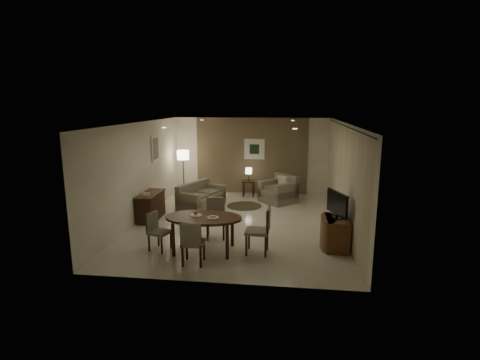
# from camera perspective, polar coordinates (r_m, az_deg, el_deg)

# --- Properties ---
(room_shell) EXTENTS (5.50, 7.00, 2.70)m
(room_shell) POSITION_cam_1_polar(r_m,az_deg,el_deg) (10.33, 0.14, 1.31)
(room_shell) COLOR beige
(room_shell) RESTS_ON ground
(taupe_accent) EXTENTS (3.96, 0.03, 2.70)m
(taupe_accent) POSITION_cam_1_polar(r_m,az_deg,el_deg) (13.36, 1.78, 3.69)
(taupe_accent) COLOR brown
(taupe_accent) RESTS_ON wall_back
(curtain_wall) EXTENTS (0.08, 6.70, 2.58)m
(curtain_wall) POSITION_cam_1_polar(r_m,az_deg,el_deg) (9.97, 15.32, 0.33)
(curtain_wall) COLOR beige
(curtain_wall) RESTS_ON wall_right
(curtain_rod) EXTENTS (0.03, 6.80, 0.03)m
(curtain_rod) POSITION_cam_1_polar(r_m,az_deg,el_deg) (9.80, 15.74, 7.92)
(curtain_rod) COLOR black
(curtain_rod) RESTS_ON wall_right
(art_back_frame) EXTENTS (0.72, 0.03, 0.72)m
(art_back_frame) POSITION_cam_1_polar(r_m,az_deg,el_deg) (13.29, 2.20, 4.73)
(art_back_frame) COLOR silver
(art_back_frame) RESTS_ON wall_back
(art_back_canvas) EXTENTS (0.34, 0.01, 0.34)m
(art_back_canvas) POSITION_cam_1_polar(r_m,az_deg,el_deg) (13.28, 2.20, 4.72)
(art_back_canvas) COLOR black
(art_back_canvas) RESTS_ON wall_back
(art_left_frame) EXTENTS (0.03, 0.60, 0.80)m
(art_left_frame) POSITION_cam_1_polar(r_m,az_deg,el_deg) (11.66, -12.79, 4.70)
(art_left_frame) COLOR silver
(art_left_frame) RESTS_ON wall_left
(art_left_canvas) EXTENTS (0.01, 0.46, 0.64)m
(art_left_canvas) POSITION_cam_1_polar(r_m,az_deg,el_deg) (11.66, -12.72, 4.70)
(art_left_canvas) COLOR gray
(art_left_canvas) RESTS_ON wall_left
(downlight_nl) EXTENTS (0.10, 0.10, 0.01)m
(downlight_nl) POSITION_cam_1_polar(r_m,az_deg,el_deg) (8.33, -11.46, 7.83)
(downlight_nl) COLOR white
(downlight_nl) RESTS_ON ceiling
(downlight_nr) EXTENTS (0.10, 0.10, 0.01)m
(downlight_nr) POSITION_cam_1_polar(r_m,az_deg,el_deg) (7.90, 8.35, 7.74)
(downlight_nr) COLOR white
(downlight_nr) RESTS_ON ceiling
(downlight_fl) EXTENTS (0.10, 0.10, 0.01)m
(downlight_fl) POSITION_cam_1_polar(r_m,az_deg,el_deg) (11.80, -5.85, 9.08)
(downlight_fl) COLOR white
(downlight_fl) RESTS_ON ceiling
(downlight_fr) EXTENTS (0.10, 0.10, 0.01)m
(downlight_fr) POSITION_cam_1_polar(r_m,az_deg,el_deg) (11.49, 8.05, 8.96)
(downlight_fr) COLOR white
(downlight_fr) RESTS_ON ceiling
(console_desk) EXTENTS (0.48, 1.20, 0.75)m
(console_desk) POSITION_cam_1_polar(r_m,az_deg,el_deg) (10.76, -13.44, -3.92)
(console_desk) COLOR #4F2C19
(console_desk) RESTS_ON floor
(telephone) EXTENTS (0.20, 0.14, 0.09)m
(telephone) POSITION_cam_1_polar(r_m,az_deg,el_deg) (10.39, -14.13, -2.10)
(telephone) COLOR white
(telephone) RESTS_ON console_desk
(tv_cabinet) EXTENTS (0.48, 0.90, 0.70)m
(tv_cabinet) POSITION_cam_1_polar(r_m,az_deg,el_deg) (8.74, 14.49, -7.81)
(tv_cabinet) COLOR brown
(tv_cabinet) RESTS_ON floor
(flat_tv) EXTENTS (0.36, 0.85, 0.60)m
(flat_tv) POSITION_cam_1_polar(r_m,az_deg,el_deg) (8.55, 14.58, -3.56)
(flat_tv) COLOR black
(flat_tv) RESTS_ON tv_cabinet
(dining_table) EXTENTS (1.68, 1.05, 0.79)m
(dining_table) POSITION_cam_1_polar(r_m,az_deg,el_deg) (8.32, -5.54, -8.18)
(dining_table) COLOR #4F2C19
(dining_table) RESTS_ON floor
(chair_near) EXTENTS (0.46, 0.46, 0.91)m
(chair_near) POSITION_cam_1_polar(r_m,az_deg,el_deg) (7.70, -7.14, -9.38)
(chair_near) COLOR gray
(chair_near) RESTS_ON floor
(chair_far) EXTENTS (0.53, 0.53, 0.95)m
(chair_far) POSITION_cam_1_polar(r_m,az_deg,el_deg) (9.04, -3.73, -5.94)
(chair_far) COLOR gray
(chair_far) RESTS_ON floor
(chair_left) EXTENTS (0.52, 0.52, 0.85)m
(chair_left) POSITION_cam_1_polar(r_m,az_deg,el_deg) (8.51, -12.14, -7.72)
(chair_left) COLOR gray
(chair_left) RESTS_ON floor
(chair_right) EXTENTS (0.51, 0.51, 1.02)m
(chair_right) POSITION_cam_1_polar(r_m,az_deg,el_deg) (8.14, 2.63, -7.70)
(chair_right) COLOR gray
(chair_right) RESTS_ON floor
(plate_a) EXTENTS (0.26, 0.26, 0.02)m
(plate_a) POSITION_cam_1_polar(r_m,az_deg,el_deg) (8.28, -6.74, -5.38)
(plate_a) COLOR white
(plate_a) RESTS_ON dining_table
(plate_b) EXTENTS (0.26, 0.26, 0.02)m
(plate_b) POSITION_cam_1_polar(r_m,az_deg,el_deg) (8.10, -4.14, -5.71)
(plate_b) COLOR white
(plate_b) RESTS_ON dining_table
(fruit_apple) EXTENTS (0.09, 0.09, 0.09)m
(fruit_apple) POSITION_cam_1_polar(r_m,az_deg,el_deg) (8.26, -6.75, -5.02)
(fruit_apple) COLOR #AA4813
(fruit_apple) RESTS_ON plate_a
(napkin) EXTENTS (0.12, 0.08, 0.03)m
(napkin) POSITION_cam_1_polar(r_m,az_deg,el_deg) (8.09, -4.15, -5.56)
(napkin) COLOR white
(napkin) RESTS_ON plate_b
(round_rug) EXTENTS (1.10, 1.10, 0.01)m
(round_rug) POSITION_cam_1_polar(r_m,az_deg,el_deg) (11.88, 0.66, -3.95)
(round_rug) COLOR #453F27
(round_rug) RESTS_ON floor
(sofa) EXTENTS (1.80, 1.34, 0.76)m
(sofa) POSITION_cam_1_polar(r_m,az_deg,el_deg) (11.73, -5.90, -2.32)
(sofa) COLOR gray
(sofa) RESTS_ON floor
(armchair) EXTENTS (1.36, 1.37, 0.88)m
(armchair) POSITION_cam_1_polar(r_m,az_deg,el_deg) (12.28, 5.84, -1.40)
(armchair) COLOR gray
(armchair) RESTS_ON floor
(side_table) EXTENTS (0.43, 0.43, 0.55)m
(side_table) POSITION_cam_1_polar(r_m,az_deg,el_deg) (13.07, 1.32, -1.29)
(side_table) COLOR #311F10
(side_table) RESTS_ON floor
(table_lamp) EXTENTS (0.22, 0.22, 0.50)m
(table_lamp) POSITION_cam_1_polar(r_m,az_deg,el_deg) (12.96, 1.33, 0.98)
(table_lamp) COLOR #FFEAC1
(table_lamp) RESTS_ON side_table
(floor_lamp) EXTENTS (0.41, 0.41, 1.61)m
(floor_lamp) POSITION_cam_1_polar(r_m,az_deg,el_deg) (13.11, -8.60, 0.99)
(floor_lamp) COLOR #FFE5B7
(floor_lamp) RESTS_ON floor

